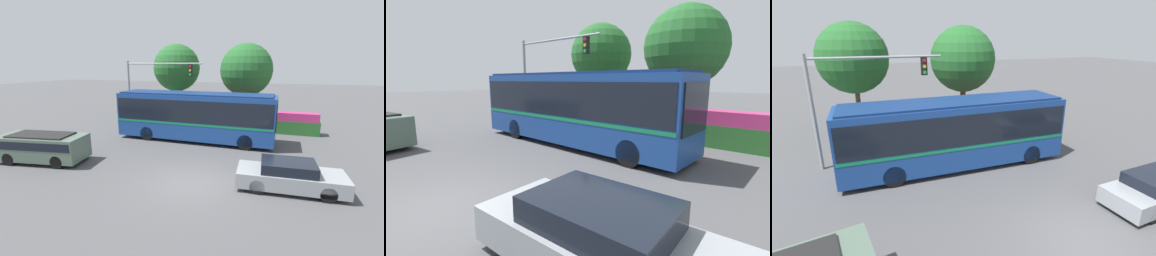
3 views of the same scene
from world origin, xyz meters
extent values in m
plane|color=#4C4C4F|center=(0.00, 0.00, 0.00)|extent=(140.00, 140.00, 0.00)
cube|color=navy|center=(-1.89, 6.93, 1.77)|extent=(11.06, 2.78, 3.04)
cube|color=black|center=(-1.89, 6.93, 2.26)|extent=(10.84, 2.82, 1.46)
cube|color=#147A47|center=(-1.89, 6.93, 1.41)|extent=(10.95, 2.81, 0.14)
cube|color=black|center=(3.63, 6.81, 2.14)|extent=(0.11, 2.16, 1.70)
cube|color=navy|center=(-1.89, 6.93, 3.34)|extent=(10.61, 2.57, 0.10)
cylinder|color=black|center=(1.88, 7.97, 0.50)|extent=(1.01, 0.32, 1.00)
cylinder|color=black|center=(1.83, 5.73, 0.50)|extent=(1.01, 0.32, 1.00)
cylinder|color=black|center=(-5.05, 8.12, 0.50)|extent=(1.01, 0.32, 1.00)
cylinder|color=black|center=(-5.10, 5.88, 0.50)|extent=(1.01, 0.32, 1.00)
cube|color=gray|center=(4.32, 0.81, 0.51)|extent=(4.54, 1.98, 0.66)
cube|color=black|center=(4.21, 0.81, 1.06)|extent=(2.30, 1.66, 0.44)
cylinder|color=black|center=(5.66, 1.65, 0.32)|extent=(0.65, 0.25, 0.64)
cylinder|color=black|center=(5.74, 0.11, 0.32)|extent=(0.65, 0.25, 0.64)
cylinder|color=black|center=(2.94, 1.52, 0.32)|extent=(0.65, 0.25, 0.64)
cylinder|color=black|center=(3.02, -0.02, 0.32)|extent=(0.65, 0.25, 0.64)
cube|color=#516656|center=(-8.62, 0.23, 0.85)|extent=(4.95, 2.62, 1.29)
cube|color=black|center=(-8.62, 0.23, 1.14)|extent=(4.77, 2.62, 0.44)
cube|color=black|center=(-8.62, 0.23, 1.54)|extent=(3.49, 2.03, 0.08)
cylinder|color=black|center=(-7.35, 1.26, 0.35)|extent=(0.73, 0.36, 0.70)
cylinder|color=black|center=(-7.10, -0.38, 0.35)|extent=(0.73, 0.36, 0.70)
cylinder|color=black|center=(-10.15, 0.83, 0.35)|extent=(0.73, 0.36, 0.70)
cylinder|color=black|center=(-9.89, -0.81, 0.35)|extent=(0.73, 0.36, 0.70)
cylinder|color=gray|center=(-8.24, 8.90, 2.80)|extent=(0.18, 0.18, 5.60)
cylinder|color=gray|center=(-5.10, 8.90, 5.36)|extent=(6.27, 0.12, 0.12)
cube|color=black|center=(-2.86, 8.90, 4.86)|extent=(0.30, 0.22, 0.90)
cylinder|color=red|center=(-2.86, 8.78, 5.16)|extent=(0.18, 0.02, 0.18)
cylinder|color=yellow|center=(-2.86, 8.78, 4.86)|extent=(0.18, 0.02, 0.18)
cylinder|color=green|center=(-2.86, 8.78, 4.56)|extent=(0.18, 0.02, 0.18)
cube|color=#286028|center=(1.86, 10.99, 0.52)|extent=(9.89, 1.02, 1.05)
cube|color=#B22D6B|center=(1.86, 10.99, 1.36)|extent=(9.69, 0.97, 0.63)
cylinder|color=brown|center=(-6.21, 14.70, 1.66)|extent=(0.31, 0.31, 3.32)
sphere|color=#236028|center=(-6.21, 14.70, 4.99)|extent=(4.64, 4.64, 4.64)
cylinder|color=brown|center=(0.86, 12.98, 1.62)|extent=(0.39, 0.39, 3.23)
sphere|color=#236028|center=(0.86, 12.98, 4.85)|extent=(4.48, 4.48, 4.48)
camera|label=1|loc=(3.53, -10.43, 5.26)|focal=24.55mm
camera|label=2|loc=(6.45, -2.22, 3.07)|focal=24.63mm
camera|label=3|loc=(-6.21, -5.30, 6.24)|focal=25.82mm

